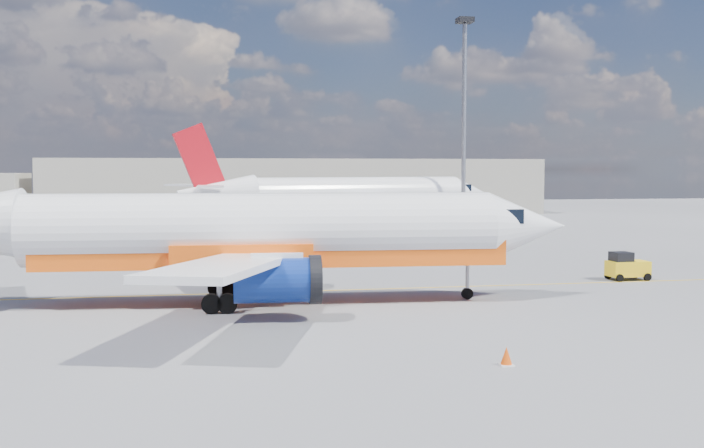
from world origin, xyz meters
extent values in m
plane|color=#5A5A5E|center=(0.00, 0.00, 0.00)|extent=(240.00, 240.00, 0.00)
cube|color=gold|center=(0.00, 3.00, 0.01)|extent=(70.00, 0.15, 0.01)
cube|color=#ACA494|center=(5.00, 75.00, 4.00)|extent=(70.00, 14.00, 8.00)
cylinder|color=white|center=(-5.57, -0.46, 3.66)|extent=(22.53, 4.81, 3.46)
cone|color=white|center=(7.62, -1.26, 3.66)|extent=(4.27, 3.70, 3.46)
cube|color=black|center=(6.20, -1.18, 4.22)|extent=(1.87, 2.44, 0.71)
cube|color=#FE5B10|center=(-5.07, -0.49, 2.49)|extent=(22.50, 4.21, 1.22)
cube|color=white|center=(-6.66, 6.74, 2.74)|extent=(5.42, 12.59, 0.82)
cube|color=white|center=(-7.53, -7.47, 2.74)|extent=(6.77, 12.61, 0.82)
cylinder|color=navy|center=(-4.79, 4.08, 1.78)|extent=(3.77, 2.15, 1.93)
cylinder|color=navy|center=(-5.35, -5.05, 1.78)|extent=(3.77, 2.15, 1.93)
cylinder|color=black|center=(-3.16, 3.98, 1.78)|extent=(0.64, 2.16, 2.13)
cylinder|color=black|center=(-3.72, -5.15, 1.78)|extent=(0.64, 2.16, 2.13)
cylinder|color=gray|center=(4.57, -1.08, 1.27)|extent=(0.19, 0.19, 2.13)
cylinder|color=black|center=(4.57, -1.08, 0.28)|extent=(0.58, 0.28, 0.57)
cylinder|color=black|center=(-7.45, 2.10, 0.46)|extent=(0.94, 0.44, 0.91)
cylinder|color=black|center=(-7.75, -2.77, 0.46)|extent=(0.94, 0.44, 0.91)
cylinder|color=white|center=(7.68, 42.23, 3.88)|extent=(23.77, 10.43, 3.67)
cone|color=white|center=(21.09, 46.32, 3.88)|extent=(5.20, 4.77, 3.67)
cone|color=white|center=(-7.29, 37.67, 4.26)|extent=(8.24, 5.54, 3.48)
cube|color=black|center=(19.64, 45.88, 4.48)|extent=(2.48, 2.91, 0.76)
cube|color=white|center=(8.19, 42.39, 2.64)|extent=(23.58, 9.81, 1.29)
cube|color=white|center=(3.93, 48.98, 2.91)|extent=(9.62, 12.88, 0.87)
cube|color=white|center=(8.33, 34.54, 2.91)|extent=(4.12, 13.11, 0.87)
cylinder|color=white|center=(6.78, 47.03, 1.89)|extent=(4.31, 3.09, 2.05)
cylinder|color=white|center=(9.61, 37.75, 1.89)|extent=(4.31, 3.09, 2.05)
cylinder|color=black|center=(8.43, 47.54, 1.89)|extent=(1.18, 2.32, 2.27)
cylinder|color=black|center=(11.26, 38.25, 1.89)|extent=(1.18, 2.32, 2.27)
cube|color=#B70E18|center=(-8.83, 37.20, 7.55)|extent=(4.94, 1.79, 6.73)
cube|color=white|center=(-9.84, 40.50, 4.96)|extent=(5.04, 5.78, 0.19)
cube|color=white|center=(-7.83, 33.90, 4.96)|extent=(2.47, 5.44, 0.19)
cylinder|color=gray|center=(17.99, 45.38, 1.35)|extent=(0.24, 0.24, 2.27)
cylinder|color=black|center=(17.99, 45.38, 0.30)|extent=(0.65, 0.42, 0.60)
cylinder|color=black|center=(4.86, 44.08, 0.49)|extent=(1.05, 0.68, 0.97)
cylinder|color=black|center=(6.37, 39.13, 0.49)|extent=(1.05, 0.68, 0.97)
cylinder|color=black|center=(15.25, 4.36, 0.22)|extent=(0.45, 0.19, 0.45)
cylinder|color=black|center=(15.28, 3.10, 0.22)|extent=(0.45, 0.19, 0.45)
cylinder|color=black|center=(17.05, 4.41, 0.22)|extent=(0.45, 0.19, 0.45)
cylinder|color=black|center=(17.08, 3.15, 0.22)|extent=(0.45, 0.19, 0.45)
cube|color=yellow|center=(16.16, 3.76, 0.67)|extent=(2.37, 1.32, 0.90)
cube|color=black|center=(15.71, 3.75, 1.39)|extent=(1.11, 1.11, 0.54)
cube|color=white|center=(1.46, -14.07, 0.02)|extent=(0.45, 0.45, 0.05)
cone|color=#E34909|center=(1.46, -14.07, 0.34)|extent=(0.38, 0.38, 0.59)
cylinder|color=gray|center=(18.81, 41.68, 10.92)|extent=(0.48, 0.48, 21.85)
cube|color=black|center=(18.81, 41.68, 22.18)|extent=(1.64, 1.64, 0.55)
camera|label=1|loc=(-8.34, -38.37, 6.52)|focal=40.00mm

